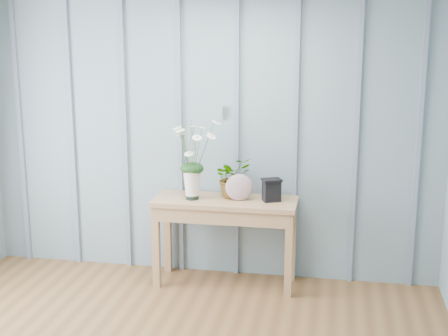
% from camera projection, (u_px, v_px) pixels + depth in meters
% --- Properties ---
extents(room_shell, '(4.00, 4.50, 2.50)m').
position_uv_depth(room_shell, '(164.00, 55.00, 3.94)').
color(room_shell, gray).
rests_on(room_shell, ground).
extents(sideboard, '(1.20, 0.45, 0.75)m').
position_uv_depth(sideboard, '(225.00, 212.00, 5.24)').
color(sideboard, '#A3794E').
rests_on(sideboard, ground).
extents(daisy_vase, '(0.48, 0.37, 0.68)m').
position_uv_depth(daisy_vase, '(192.00, 149.00, 5.12)').
color(daisy_vase, black).
rests_on(daisy_vase, sideboard).
extents(spider_plant, '(0.41, 0.40, 0.34)m').
position_uv_depth(spider_plant, '(232.00, 177.00, 5.26)').
color(spider_plant, '#133714').
rests_on(spider_plant, sideboard).
extents(felt_disc_vessel, '(0.23, 0.10, 0.23)m').
position_uv_depth(felt_disc_vessel, '(239.00, 187.00, 5.15)').
color(felt_disc_vessel, '#834D64').
rests_on(felt_disc_vessel, sideboard).
extents(carved_box, '(0.19, 0.17, 0.19)m').
position_uv_depth(carved_box, '(272.00, 190.00, 5.14)').
color(carved_box, black).
rests_on(carved_box, sideboard).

